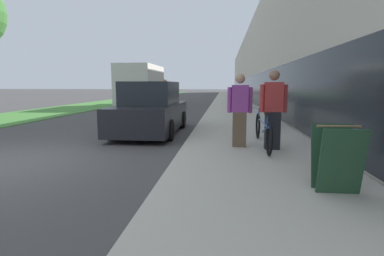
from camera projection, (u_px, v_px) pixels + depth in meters
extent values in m
plane|color=#474444|center=(4.00, 165.00, 5.85)|extent=(220.00, 220.00, 0.00)
cube|color=#BCB5A5|center=(232.00, 102.00, 25.99)|extent=(3.23, 70.00, 0.12)
cube|color=beige|center=(292.00, 66.00, 32.66)|extent=(10.00, 70.00, 7.24)
cube|color=#1E2328|center=(245.00, 88.00, 33.52)|extent=(0.10, 63.00, 2.20)
cube|color=#478438|center=(127.00, 100.00, 31.06)|extent=(4.14, 70.00, 0.03)
torus|color=black|center=(258.00, 126.00, 8.07)|extent=(0.06, 0.67, 0.67)
torus|color=black|center=(269.00, 139.00, 6.04)|extent=(0.06, 0.67, 0.67)
cylinder|color=#2D56A8|center=(263.00, 123.00, 7.03)|extent=(0.04, 1.75, 0.04)
cylinder|color=#2D56A8|center=(265.00, 129.00, 6.63)|extent=(0.04, 1.04, 0.31)
cylinder|color=#2D56A8|center=(267.00, 120.00, 6.36)|extent=(0.03, 0.03, 0.28)
cube|color=black|center=(267.00, 114.00, 6.34)|extent=(0.11, 0.22, 0.05)
cylinder|color=#2D56A8|center=(259.00, 113.00, 7.86)|extent=(0.03, 0.03, 0.29)
cylinder|color=silver|center=(259.00, 108.00, 7.84)|extent=(0.52, 0.03, 0.03)
cube|color=black|center=(272.00, 130.00, 6.66)|extent=(0.32, 0.23, 0.84)
cube|color=#B23333|center=(274.00, 97.00, 6.55)|extent=(0.39, 0.23, 0.64)
cylinder|color=#B23333|center=(262.00, 98.00, 6.59)|extent=(0.10, 0.10, 0.61)
cylinder|color=#B23333|center=(285.00, 99.00, 6.53)|extent=(0.10, 0.10, 0.61)
sphere|color=#936B51|center=(274.00, 75.00, 6.49)|extent=(0.23, 0.23, 0.23)
cube|color=brown|center=(239.00, 129.00, 6.94)|extent=(0.31, 0.22, 0.81)
cube|color=#933D93|center=(240.00, 99.00, 6.84)|extent=(0.38, 0.22, 0.62)
cylinder|color=#933D93|center=(229.00, 100.00, 6.87)|extent=(0.10, 0.10, 0.58)
cylinder|color=#933D93|center=(250.00, 100.00, 6.82)|extent=(0.10, 0.10, 0.58)
sphere|color=tan|center=(240.00, 79.00, 6.78)|extent=(0.22, 0.22, 0.22)
cylinder|color=#4C4C51|center=(280.00, 116.00, 9.76)|extent=(0.05, 0.05, 0.82)
cylinder|color=#4C4C51|center=(277.00, 115.00, 10.30)|extent=(0.05, 0.05, 0.82)
cylinder|color=#4C4C51|center=(279.00, 103.00, 9.97)|extent=(0.05, 0.55, 0.05)
torus|color=black|center=(268.00, 112.00, 11.84)|extent=(0.06, 0.74, 0.74)
torus|color=black|center=(272.00, 114.00, 10.86)|extent=(0.06, 0.74, 0.74)
cylinder|color=#2D56A8|center=(270.00, 107.00, 11.32)|extent=(0.04, 0.85, 0.04)
cylinder|color=#2D56A8|center=(271.00, 110.00, 11.14)|extent=(0.04, 0.52, 0.34)
cylinder|color=#2D56A8|center=(271.00, 104.00, 10.98)|extent=(0.03, 0.03, 0.31)
cube|color=black|center=(272.00, 99.00, 10.96)|extent=(0.11, 0.22, 0.05)
cylinder|color=#2D56A8|center=(268.00, 102.00, 11.71)|extent=(0.03, 0.03, 0.32)
cylinder|color=silver|center=(269.00, 98.00, 11.68)|extent=(0.52, 0.03, 0.03)
cube|color=#23472D|center=(342.00, 162.00, 3.82)|extent=(0.56, 0.20, 0.89)
cube|color=#23472D|center=(332.00, 156.00, 4.17)|extent=(0.56, 0.20, 0.89)
cylinder|color=#93704C|center=(339.00, 126.00, 3.93)|extent=(0.56, 0.03, 0.03)
cube|color=black|center=(151.00, 116.00, 9.62)|extent=(1.75, 4.28, 0.78)
cube|color=#1E2328|center=(151.00, 93.00, 9.51)|extent=(1.51, 2.14, 0.71)
cylinder|color=black|center=(138.00, 119.00, 11.00)|extent=(0.22, 0.60, 0.60)
cylinder|color=black|center=(182.00, 120.00, 10.83)|extent=(0.22, 0.60, 0.60)
cylinder|color=black|center=(113.00, 129.00, 8.48)|extent=(0.22, 0.60, 0.60)
cylinder|color=black|center=(169.00, 130.00, 8.31)|extent=(0.22, 0.60, 0.60)
cube|color=orange|center=(152.00, 90.00, 24.81)|extent=(2.18, 1.69, 1.76)
cube|color=silver|center=(141.00, 85.00, 21.43)|extent=(2.37, 5.06, 2.71)
cylinder|color=black|center=(138.00, 99.00, 24.60)|extent=(0.28, 0.84, 0.84)
cylinder|color=black|center=(164.00, 99.00, 24.37)|extent=(0.28, 0.84, 0.84)
cylinder|color=black|center=(122.00, 101.00, 20.71)|extent=(0.28, 0.84, 0.84)
cylinder|color=black|center=(152.00, 102.00, 20.49)|extent=(0.28, 0.84, 0.84)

